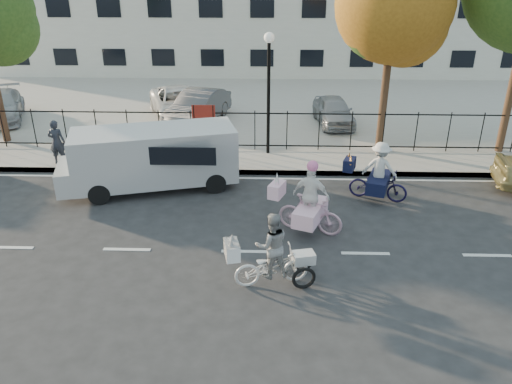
{
  "coord_description": "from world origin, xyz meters",
  "views": [
    {
      "loc": [
        0.6,
        -10.73,
        6.57
      ],
      "look_at": [
        0.23,
        1.2,
        1.1
      ],
      "focal_mm": 35.0,
      "sensor_mm": 36.0,
      "label": 1
    }
  ],
  "objects_px": {
    "pedestrian": "(57,142)",
    "white_van": "(152,156)",
    "lot_car_a": "(1,106)",
    "lot_car_d": "(333,111)",
    "lamppost": "(269,73)",
    "unicorn_bike": "(309,206)",
    "bull_bike": "(378,177)",
    "lot_car_c": "(198,107)",
    "zebra_trike": "(272,258)",
    "lot_car_b": "(180,104)"
  },
  "relations": [
    {
      "from": "bull_bike",
      "to": "lot_car_d",
      "type": "xyz_separation_m",
      "value": [
        -0.53,
        7.39,
        0.02
      ]
    },
    {
      "from": "unicorn_bike",
      "to": "lot_car_d",
      "type": "bearing_deg",
      "value": 11.63
    },
    {
      "from": "pedestrian",
      "to": "white_van",
      "type": "bearing_deg",
      "value": 154.31
    },
    {
      "from": "white_van",
      "to": "zebra_trike",
      "type": "bearing_deg",
      "value": -69.28
    },
    {
      "from": "bull_bike",
      "to": "pedestrian",
      "type": "xyz_separation_m",
      "value": [
        -10.69,
        2.31,
        0.21
      ]
    },
    {
      "from": "lot_car_a",
      "to": "lot_car_d",
      "type": "distance_m",
      "value": 14.85
    },
    {
      "from": "white_van",
      "to": "lot_car_a",
      "type": "distance_m",
      "value": 10.91
    },
    {
      "from": "unicorn_bike",
      "to": "lot_car_b",
      "type": "distance_m",
      "value": 11.45
    },
    {
      "from": "zebra_trike",
      "to": "lot_car_a",
      "type": "bearing_deg",
      "value": 32.3
    },
    {
      "from": "pedestrian",
      "to": "lot_car_b",
      "type": "relative_size",
      "value": 0.32
    },
    {
      "from": "pedestrian",
      "to": "lot_car_a",
      "type": "relative_size",
      "value": 0.37
    },
    {
      "from": "lot_car_a",
      "to": "pedestrian",
      "type": "bearing_deg",
      "value": -69.69
    },
    {
      "from": "unicorn_bike",
      "to": "lot_car_a",
      "type": "bearing_deg",
      "value": 75.24
    },
    {
      "from": "bull_bike",
      "to": "lot_car_c",
      "type": "relative_size",
      "value": 0.48
    },
    {
      "from": "lamppost",
      "to": "lot_car_a",
      "type": "xyz_separation_m",
      "value": [
        -12.03,
        4.02,
        -2.34
      ]
    },
    {
      "from": "lamppost",
      "to": "lot_car_b",
      "type": "relative_size",
      "value": 0.89
    },
    {
      "from": "lot_car_a",
      "to": "bull_bike",
      "type": "bearing_deg",
      "value": -47.52
    },
    {
      "from": "bull_bike",
      "to": "lot_car_a",
      "type": "xyz_separation_m",
      "value": [
        -15.38,
        7.61,
        0.04
      ]
    },
    {
      "from": "zebra_trike",
      "to": "lot_car_a",
      "type": "height_order",
      "value": "zebra_trike"
    },
    {
      "from": "bull_bike",
      "to": "lot_car_d",
      "type": "bearing_deg",
      "value": 23.5
    },
    {
      "from": "zebra_trike",
      "to": "lot_car_c",
      "type": "height_order",
      "value": "zebra_trike"
    },
    {
      "from": "lamppost",
      "to": "bull_bike",
      "type": "xyz_separation_m",
      "value": [
        3.35,
        -3.59,
        -2.38
      ]
    },
    {
      "from": "lamppost",
      "to": "unicorn_bike",
      "type": "height_order",
      "value": "lamppost"
    },
    {
      "from": "lot_car_b",
      "to": "lot_car_c",
      "type": "distance_m",
      "value": 1.13
    },
    {
      "from": "unicorn_bike",
      "to": "white_van",
      "type": "xyz_separation_m",
      "value": [
        -4.77,
        2.76,
        0.32
      ]
    },
    {
      "from": "lot_car_a",
      "to": "lot_car_c",
      "type": "distance_m",
      "value": 8.93
    },
    {
      "from": "zebra_trike",
      "to": "lot_car_b",
      "type": "xyz_separation_m",
      "value": [
        -4.2,
        12.64,
        0.15
      ]
    },
    {
      "from": "zebra_trike",
      "to": "lot_car_c",
      "type": "xyz_separation_m",
      "value": [
        -3.27,
        12.0,
        0.17
      ]
    },
    {
      "from": "zebra_trike",
      "to": "lot_car_d",
      "type": "bearing_deg",
      "value": -25.35
    },
    {
      "from": "lot_car_d",
      "to": "lot_car_c",
      "type": "bearing_deg",
      "value": 172.93
    },
    {
      "from": "white_van",
      "to": "lot_car_d",
      "type": "relative_size",
      "value": 1.67
    },
    {
      "from": "zebra_trike",
      "to": "bull_bike",
      "type": "relative_size",
      "value": 1.01
    },
    {
      "from": "lamppost",
      "to": "zebra_trike",
      "type": "relative_size",
      "value": 2.11
    },
    {
      "from": "lot_car_d",
      "to": "pedestrian",
      "type": "bearing_deg",
      "value": -159.92
    },
    {
      "from": "bull_bike",
      "to": "lot_car_c",
      "type": "xyz_separation_m",
      "value": [
        -6.45,
        7.45,
        0.12
      ]
    },
    {
      "from": "white_van",
      "to": "lot_car_b",
      "type": "xyz_separation_m",
      "value": [
        -0.41,
        7.44,
        -0.25
      ]
    },
    {
      "from": "pedestrian",
      "to": "lamppost",
      "type": "bearing_deg",
      "value": -171.71
    },
    {
      "from": "unicorn_bike",
      "to": "lot_car_d",
      "type": "height_order",
      "value": "unicorn_bike"
    },
    {
      "from": "unicorn_bike",
      "to": "pedestrian",
      "type": "bearing_deg",
      "value": 84.15
    },
    {
      "from": "bull_bike",
      "to": "white_van",
      "type": "distance_m",
      "value": 7.01
    },
    {
      "from": "lamppost",
      "to": "lot_car_b",
      "type": "xyz_separation_m",
      "value": [
        -4.04,
        4.5,
        -2.29
      ]
    },
    {
      "from": "unicorn_bike",
      "to": "lot_car_a",
      "type": "relative_size",
      "value": 0.48
    },
    {
      "from": "lot_car_a",
      "to": "lot_car_c",
      "type": "height_order",
      "value": "lot_car_c"
    },
    {
      "from": "pedestrian",
      "to": "lot_car_a",
      "type": "height_order",
      "value": "pedestrian"
    },
    {
      "from": "zebra_trike",
      "to": "lot_car_d",
      "type": "relative_size",
      "value": 0.59
    },
    {
      "from": "unicorn_bike",
      "to": "lot_car_b",
      "type": "relative_size",
      "value": 0.43
    },
    {
      "from": "lamppost",
      "to": "lot_car_b",
      "type": "bearing_deg",
      "value": 131.91
    },
    {
      "from": "unicorn_bike",
      "to": "pedestrian",
      "type": "height_order",
      "value": "unicorn_bike"
    },
    {
      "from": "lot_car_c",
      "to": "bull_bike",
      "type": "bearing_deg",
      "value": -31.92
    },
    {
      "from": "pedestrian",
      "to": "lot_car_a",
      "type": "bearing_deg",
      "value": -50.13
    }
  ]
}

